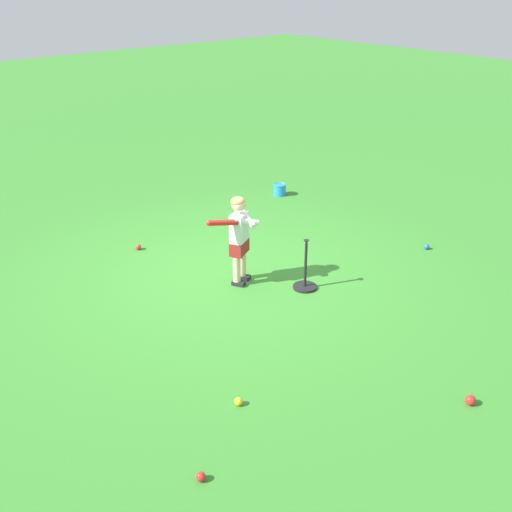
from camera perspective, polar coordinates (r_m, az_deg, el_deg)
ground_plane at (r=7.74m, az=-2.95°, el=-1.71°), size 40.00×40.00×0.00m
child_batter at (r=7.28m, az=-1.57°, el=2.15°), size 0.62×0.36×1.08m
play_ball_far_right at (r=8.70m, az=15.24°, el=0.82°), size 0.07×0.07×0.07m
play_ball_center_lawn at (r=5.89m, az=18.89°, el=-12.27°), size 0.09×0.09×0.09m
play_ball_near_batter at (r=5.59m, az=-1.61°, el=-13.07°), size 0.07×0.07×0.07m
play_ball_behind_batter at (r=4.95m, az=-5.04°, el=-19.33°), size 0.08×0.08×0.08m
play_ball_by_bucket at (r=8.53m, az=-10.63°, el=0.81°), size 0.08×0.08×0.08m
batting_tee at (r=7.40m, az=4.47°, el=-2.20°), size 0.28×0.28×0.62m
toy_bucket at (r=10.38m, az=2.17°, el=6.07°), size 0.22×0.22×0.19m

